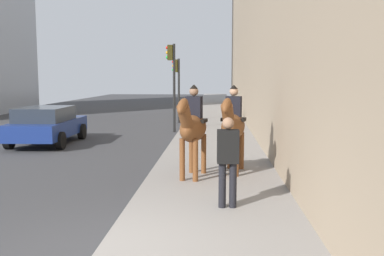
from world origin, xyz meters
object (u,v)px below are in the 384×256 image
at_px(pedestrian_greeting, 228,156).
at_px(traffic_light_near_curb, 172,74).
at_px(mounted_horse_far, 233,125).
at_px(traffic_light_far_curb, 177,80).
at_px(mounted_horse_near, 193,127).
at_px(car_near_lane, 47,124).

relative_size(pedestrian_greeting, traffic_light_near_curb, 0.42).
bearing_deg(mounted_horse_far, traffic_light_far_curb, -157.39).
bearing_deg(mounted_horse_near, traffic_light_far_curb, -162.50).
height_order(traffic_light_near_curb, traffic_light_far_curb, traffic_light_near_curb).
relative_size(mounted_horse_near, car_near_lane, 0.53).
distance_m(mounted_horse_near, traffic_light_far_curb, 13.97).
relative_size(mounted_horse_far, pedestrian_greeting, 1.32).
bearing_deg(traffic_light_near_curb, mounted_horse_near, -171.50).
relative_size(mounted_horse_near, traffic_light_near_curb, 0.55).
xyz_separation_m(car_near_lane, traffic_light_far_curb, (8.04, -4.30, 1.66)).
bearing_deg(traffic_light_near_curb, traffic_light_far_curb, 1.90).
distance_m(mounted_horse_far, pedestrian_greeting, 3.00).
bearing_deg(mounted_horse_near, mounted_horse_far, 131.23).
bearing_deg(mounted_horse_near, pedestrian_greeting, 28.95).
distance_m(mounted_horse_far, traffic_light_near_curb, 9.59).
distance_m(pedestrian_greeting, car_near_lane, 10.59).
bearing_deg(mounted_horse_near, traffic_light_near_curb, -160.57).
distance_m(pedestrian_greeting, traffic_light_far_curb, 16.47).
distance_m(pedestrian_greeting, traffic_light_near_curb, 12.47).
xyz_separation_m(mounted_horse_far, traffic_light_far_curb, (13.26, 2.58, 1.07)).
relative_size(mounted_horse_near, mounted_horse_far, 1.01).
height_order(car_near_lane, traffic_light_near_curb, traffic_light_near_curb).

